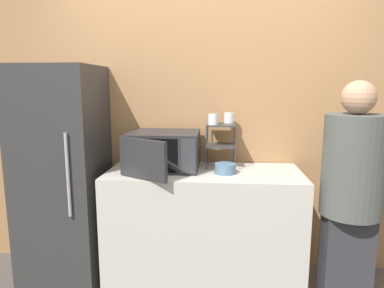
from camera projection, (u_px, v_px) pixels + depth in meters
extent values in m
cube|color=#9E7047|center=(206.00, 120.00, 2.95)|extent=(8.00, 0.06, 2.60)
cube|color=#B7B2A8|center=(204.00, 228.00, 2.73)|extent=(1.50, 0.65, 0.94)
cube|color=#262628|center=(164.00, 150.00, 2.72)|extent=(0.55, 0.44, 0.29)
cube|color=#B7B2A8|center=(151.00, 156.00, 2.51)|extent=(0.39, 0.01, 0.25)
cube|color=#333338|center=(188.00, 156.00, 2.48)|extent=(0.11, 0.01, 0.26)
cube|color=#262628|center=(143.00, 159.00, 2.39)|extent=(0.38, 0.24, 0.28)
cylinder|color=#333333|center=(206.00, 148.00, 2.66)|extent=(0.01, 0.01, 0.35)
cylinder|color=#333333|center=(235.00, 148.00, 2.64)|extent=(0.01, 0.01, 0.35)
cylinder|color=#333333|center=(208.00, 143.00, 2.89)|extent=(0.01, 0.01, 0.35)
cylinder|color=#333333|center=(234.00, 143.00, 2.87)|extent=(0.01, 0.01, 0.35)
cube|color=#333333|center=(221.00, 145.00, 2.77)|extent=(0.22, 0.24, 0.01)
cube|color=#333333|center=(221.00, 125.00, 2.74)|extent=(0.22, 0.24, 0.01)
cylinder|color=silver|center=(213.00, 119.00, 2.67)|extent=(0.08, 0.08, 0.09)
cylinder|color=silver|center=(229.00, 118.00, 2.79)|extent=(0.08, 0.08, 0.09)
cylinder|color=slate|center=(225.00, 173.00, 2.58)|extent=(0.09, 0.09, 0.01)
cylinder|color=slate|center=(225.00, 168.00, 2.57)|extent=(0.16, 0.16, 0.08)
cube|color=#2D2D33|center=(345.00, 263.00, 2.41)|extent=(0.32, 0.20, 0.72)
cylinder|color=#474C47|center=(353.00, 165.00, 2.29)|extent=(0.40, 0.40, 0.68)
sphere|color=tan|center=(359.00, 97.00, 2.21)|extent=(0.22, 0.22, 0.22)
cube|color=#2D2D2D|center=(63.00, 175.00, 2.78)|extent=(0.62, 0.60, 1.75)
cylinder|color=#99999E|center=(68.00, 175.00, 2.44)|extent=(0.02, 0.02, 0.61)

